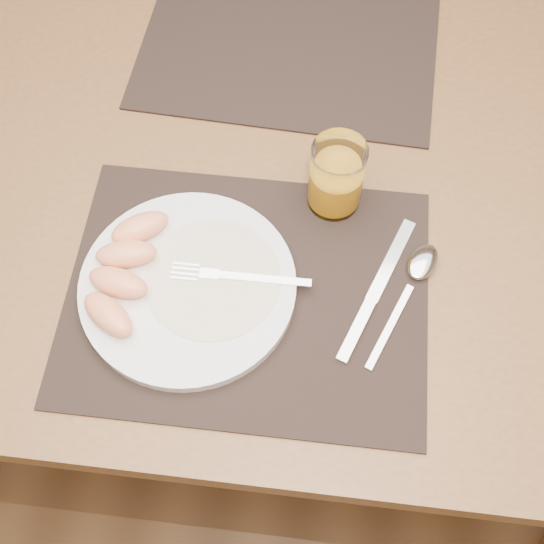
{
  "coord_description": "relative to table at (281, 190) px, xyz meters",
  "views": [
    {
      "loc": [
        0.05,
        -0.59,
        1.52
      ],
      "look_at": [
        0.01,
        -0.19,
        0.77
      ],
      "focal_mm": 45.0,
      "sensor_mm": 36.0,
      "label": 1
    }
  ],
  "objects": [
    {
      "name": "ground",
      "position": [
        0.0,
        0.0,
        -0.67
      ],
      "size": [
        5.0,
        5.0,
        0.0
      ],
      "primitive_type": "plane",
      "color": "brown",
      "rests_on": "ground"
    },
    {
      "name": "table",
      "position": [
        0.0,
        0.0,
        0.0
      ],
      "size": [
        1.4,
        0.9,
        0.75
      ],
      "color": "brown",
      "rests_on": "ground"
    },
    {
      "name": "placemat_near",
      "position": [
        -0.02,
        -0.22,
        0.09
      ],
      "size": [
        0.45,
        0.35,
        0.0
      ],
      "primitive_type": "cube",
      "rotation": [
        0.0,
        0.0,
        0.0
      ],
      "color": "black",
      "rests_on": "table"
    },
    {
      "name": "placemat_far",
      "position": [
        -0.01,
        0.22,
        0.09
      ],
      "size": [
        0.47,
        0.37,
        0.0
      ],
      "primitive_type": "cube",
      "rotation": [
        0.0,
        0.0,
        -0.05
      ],
      "color": "black",
      "rests_on": "table"
    },
    {
      "name": "plate",
      "position": [
        -0.09,
        -0.22,
        0.1
      ],
      "size": [
        0.27,
        0.27,
        0.02
      ],
      "primitive_type": "cylinder",
      "color": "white",
      "rests_on": "placemat_near"
    },
    {
      "name": "plate_dressing",
      "position": [
        -0.06,
        -0.21,
        0.1
      ],
      "size": [
        0.17,
        0.17,
        0.0
      ],
      "color": "white",
      "rests_on": "plate"
    },
    {
      "name": "fork",
      "position": [
        -0.04,
        -0.21,
        0.11
      ],
      "size": [
        0.17,
        0.02,
        0.0
      ],
      "color": "silver",
      "rests_on": "plate"
    },
    {
      "name": "knife",
      "position": [
        0.13,
        -0.21,
        0.09
      ],
      "size": [
        0.09,
        0.21,
        0.01
      ],
      "color": "silver",
      "rests_on": "placemat_near"
    },
    {
      "name": "spoon",
      "position": [
        0.19,
        -0.17,
        0.09
      ],
      "size": [
        0.09,
        0.19,
        0.01
      ],
      "color": "silver",
      "rests_on": "placemat_near"
    },
    {
      "name": "juice_glass",
      "position": [
        0.08,
        -0.07,
        0.13
      ],
      "size": [
        0.07,
        0.07,
        0.11
      ],
      "color": "white",
      "rests_on": "placemat_near"
    },
    {
      "name": "grapefruit_wedges",
      "position": [
        -0.17,
        -0.22,
        0.12
      ],
      "size": [
        0.1,
        0.2,
        0.03
      ],
      "color": "#FF9C68",
      "rests_on": "plate"
    }
  ]
}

